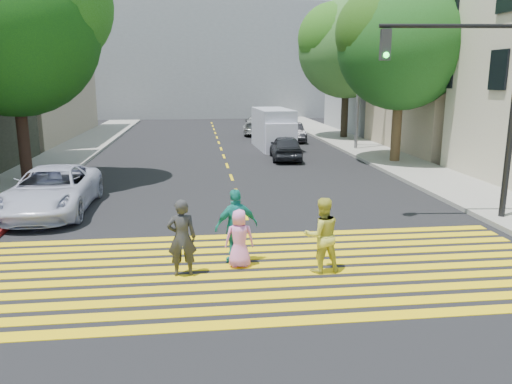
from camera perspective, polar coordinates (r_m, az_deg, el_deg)
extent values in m
plane|color=black|center=(10.17, 2.04, -11.51)|extent=(120.00, 120.00, 0.00)
cube|color=gray|center=(32.20, -19.45, 4.80)|extent=(3.00, 40.00, 0.15)
cube|color=gray|center=(26.44, 15.43, 3.45)|extent=(3.00, 60.00, 0.15)
cube|color=maroon|center=(16.62, -25.73, -2.77)|extent=(0.20, 8.00, 0.16)
cube|color=yellow|center=(9.10, 3.23, -14.57)|extent=(13.40, 0.35, 0.01)
cube|color=yellow|center=(9.59, 2.65, -13.07)|extent=(13.40, 0.35, 0.01)
cube|color=yellow|center=(10.08, 2.13, -11.71)|extent=(13.40, 0.35, 0.01)
cube|color=yellow|center=(10.57, 1.66, -10.48)|extent=(13.40, 0.35, 0.01)
cube|color=yellow|center=(11.08, 1.24, -9.36)|extent=(13.40, 0.35, 0.01)
cube|color=yellow|center=(11.58, 0.86, -8.34)|extent=(13.40, 0.35, 0.01)
cube|color=yellow|center=(12.09, 0.51, -7.40)|extent=(13.40, 0.35, 0.01)
cube|color=yellow|center=(12.60, 0.19, -6.54)|extent=(13.40, 0.35, 0.01)
cube|color=yellow|center=(13.12, -0.10, -5.75)|extent=(13.40, 0.35, 0.01)
cube|color=yellow|center=(13.64, -0.37, -5.02)|extent=(13.40, 0.35, 0.01)
cube|color=yellow|center=(15.78, -1.29, -2.52)|extent=(0.12, 1.40, 0.01)
cube|color=yellow|center=(18.68, -2.17, -0.09)|extent=(0.12, 1.40, 0.01)
cube|color=yellow|center=(21.61, -2.82, 1.68)|extent=(0.12, 1.40, 0.01)
cube|color=yellow|center=(24.55, -3.31, 3.03)|extent=(0.12, 1.40, 0.01)
cube|color=yellow|center=(27.51, -3.70, 4.09)|extent=(0.12, 1.40, 0.01)
cube|color=yellow|center=(30.47, -4.02, 4.95)|extent=(0.12, 1.40, 0.01)
cube|color=yellow|center=(33.44, -4.28, 5.65)|extent=(0.12, 1.40, 0.01)
cube|color=yellow|center=(36.42, -4.49, 6.24)|extent=(0.12, 1.40, 0.01)
cube|color=yellow|center=(39.40, -4.68, 6.74)|extent=(0.12, 1.40, 0.01)
cube|color=yellow|center=(42.38, -4.84, 7.17)|extent=(0.12, 1.40, 0.01)
cube|color=yellow|center=(45.37, -4.97, 7.54)|extent=(0.12, 1.40, 0.01)
cube|color=yellow|center=(48.35, -5.09, 7.86)|extent=(0.12, 1.40, 0.01)
cube|color=tan|center=(32.61, 24.18, 13.20)|extent=(10.00, 10.00, 10.00)
cube|color=gray|center=(42.47, 16.46, 13.46)|extent=(10.00, 10.00, 10.00)
cube|color=gray|center=(57.19, -5.51, 14.64)|extent=(30.00, 8.00, 12.00)
cylinder|color=black|center=(21.73, -24.98, 5.05)|extent=(0.45, 0.45, 3.37)
sphere|color=#113712|center=(21.66, -26.10, 16.32)|extent=(6.56, 6.56, 6.49)
sphere|color=#195709|center=(21.70, -22.66, 19.22)|extent=(4.92, 4.92, 4.87)
cylinder|color=#4B3326|center=(25.91, 15.73, 6.71)|extent=(0.55, 0.55, 3.25)
sphere|color=#1C4113|center=(25.83, 16.30, 15.73)|extent=(6.98, 6.98, 6.12)
sphere|color=#2F5A1C|center=(26.53, 18.94, 17.47)|extent=(5.24, 5.24, 4.59)
sphere|color=#204B0B|center=(25.42, 14.06, 17.30)|extent=(4.89, 4.89, 4.29)
cylinder|color=black|center=(35.81, 10.08, 8.76)|extent=(0.54, 0.54, 3.48)
sphere|color=#1C5523|center=(35.78, 10.36, 15.79)|extent=(7.32, 7.32, 6.63)
sphere|color=#2B6521|center=(36.68, 12.21, 17.19)|extent=(5.49, 5.49, 4.97)
sphere|color=#24520E|center=(35.18, 8.74, 16.98)|extent=(5.12, 5.12, 4.64)
imported|color=#2D2D2E|center=(10.86, -8.48, -5.21)|extent=(0.64, 0.44, 1.71)
imported|color=gold|center=(11.05, 7.53, -4.90)|extent=(0.89, 0.73, 1.69)
imported|color=#EC81CE|center=(11.30, -1.91, -5.32)|extent=(0.66, 0.44, 1.34)
imported|color=teal|center=(11.47, -2.25, -3.96)|extent=(1.10, 0.68, 1.75)
imported|color=silver|center=(17.13, -22.31, 0.18)|extent=(2.40, 5.17, 1.43)
imported|color=black|center=(26.32, 3.42, 5.11)|extent=(1.83, 3.91, 1.29)
imported|color=#A2A3A4|center=(38.25, 0.15, 7.65)|extent=(2.70, 5.12, 1.42)
imported|color=black|center=(34.10, 4.17, 6.83)|extent=(1.34, 3.77, 1.24)
cube|color=#A7AABD|center=(30.66, 1.95, 7.26)|extent=(2.11, 4.85, 2.39)
cube|color=silver|center=(28.65, 2.75, 6.18)|extent=(1.86, 1.22, 1.72)
cylinder|color=black|center=(28.94, 1.10, 5.21)|extent=(0.27, 0.68, 0.67)
cylinder|color=black|center=(29.25, 4.06, 5.26)|extent=(0.27, 0.68, 0.67)
cylinder|color=black|center=(32.30, 0.01, 6.02)|extent=(0.27, 0.68, 0.67)
cylinder|color=black|center=(32.58, 2.67, 6.06)|extent=(0.27, 0.68, 0.67)
cylinder|color=black|center=(16.26, 27.23, 7.25)|extent=(0.20, 0.20, 6.00)
cylinder|color=black|center=(15.43, 21.43, 17.25)|extent=(3.99, 0.49, 0.12)
cube|color=#2C2B2C|center=(14.81, 14.57, 15.97)|extent=(0.28, 0.28, 0.84)
sphere|color=#1BE634|center=(14.66, 14.66, 14.91)|extent=(0.17, 0.17, 0.16)
cylinder|color=slate|center=(29.95, 11.73, 14.19)|extent=(0.20, 0.20, 10.02)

